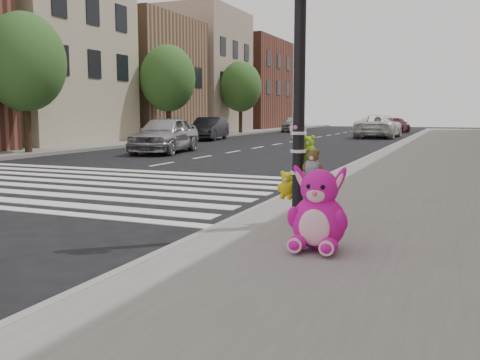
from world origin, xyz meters
The scene contains 20 objects.
ground centered at (0.00, 0.00, 0.00)m, with size 120.00×120.00×0.00m, color black.
sidewalk_near centered at (5.00, 10.00, 0.07)m, with size 7.00×80.00×0.14m, color slate.
sidewalk_far centered at (-13.50, 20.00, 0.07)m, with size 6.00×80.00×0.14m, color slate.
curb_edge centered at (1.55, 10.00, 0.07)m, with size 0.12×80.00×0.15m, color gray.
crosswalk centered at (-4.50, 5.20, 0.01)m, with size 11.00×6.00×0.01m, color silver, non-canonical shape.
bld_far_b centered at (-15.50, 17.00, 5.50)m, with size 6.00×8.00×11.00m, color #C5B797.
bld_far_c centered at (-15.50, 26.00, 4.00)m, with size 6.00×8.00×8.00m, color #926C4E.
bld_far_d centered at (-15.50, 35.00, 5.00)m, with size 6.00×8.00×10.00m, color tan.
bld_far_e centered at (-15.50, 46.00, 4.50)m, with size 6.00×10.00×9.00m, color brown.
signal_pole centered at (2.61, 1.82, 1.75)m, with size 0.70×0.49×4.00m.
tree_far_a centered at (-11.20, 11.00, 3.65)m, with size 3.20×3.20×5.44m.
tree_far_b centered at (-11.20, 22.00, 3.65)m, with size 3.20×3.20×5.44m.
tree_far_c centered at (-11.20, 33.00, 3.65)m, with size 3.20×3.20×5.44m.
pink_bunny centered at (3.20, 0.60, 0.55)m, with size 0.70×0.73×1.00m.
red_teddy centered at (3.02, 0.50, 0.24)m, with size 0.14×0.10×0.20m, color #A72310, non-canonical shape.
car_silver_far centered at (-6.96, 14.39, 0.78)m, with size 1.85×4.61×1.57m, color #9F9FA3.
car_dark_far centered at (-9.80, 24.51, 0.70)m, with size 1.49×4.28×1.41m, color black.
car_white_near centered at (-0.55, 31.65, 0.77)m, with size 2.56×5.54×1.54m, color white.
car_maroon_near centered at (-0.50, 40.86, 0.62)m, with size 1.74×4.28×1.24m, color #55181F.
car_silver_deep centered at (-8.99, 39.75, 0.70)m, with size 1.65×4.11×1.40m, color silver.
Camera 1 is at (4.69, -5.33, 1.73)m, focal length 40.00 mm.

